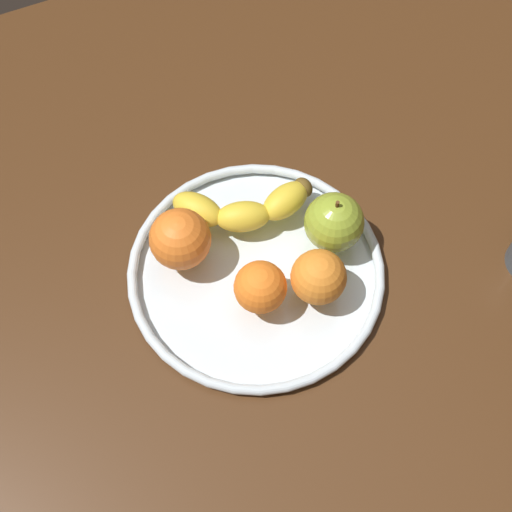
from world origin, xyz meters
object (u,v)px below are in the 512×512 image
object	(u,v)px
orange_front_left	(319,277)
fruit_bowl	(256,271)
banana	(245,208)
orange_center	(260,287)
apple	(333,221)
orange_front_right	(180,239)

from	to	relation	value
orange_front_left	fruit_bowl	bearing A→B (deg)	133.58
banana	orange_center	xyz separation A→B (cm)	(-3.02, -11.03, 1.16)
fruit_bowl	orange_center	bearing A→B (deg)	-107.63
banana	orange_front_left	xyz separation A→B (cm)	(3.47, -12.70, 1.34)
fruit_bowl	orange_front_left	size ratio (longest dim) A/B	4.79
banana	apple	distance (cm)	11.00
fruit_bowl	orange_front_left	bearing A→B (deg)	-46.42
orange_center	fruit_bowl	bearing A→B (deg)	72.37
orange_center	orange_front_right	xyz separation A→B (cm)	(-5.99, 9.22, 0.60)
orange_center	banana	bearing A→B (deg)	74.67
fruit_bowl	apple	bearing A→B (deg)	0.75
orange_center	apple	bearing A→B (deg)	19.45
orange_center	orange_front_right	distance (cm)	11.01
apple	orange_front_left	distance (cm)	7.44
orange_front_left	apple	bearing A→B (deg)	49.59
apple	orange_front_right	xyz separation A→B (cm)	(-17.31, 5.23, 0.07)
fruit_bowl	orange_center	world-z (taller)	orange_center
banana	apple	world-z (taller)	apple
fruit_bowl	apple	world-z (taller)	apple
banana	orange_front_right	bearing A→B (deg)	-150.63
orange_front_right	orange_front_left	distance (cm)	16.57
fruit_bowl	orange_front_right	xyz separation A→B (cm)	(-7.22, 5.36, 4.53)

